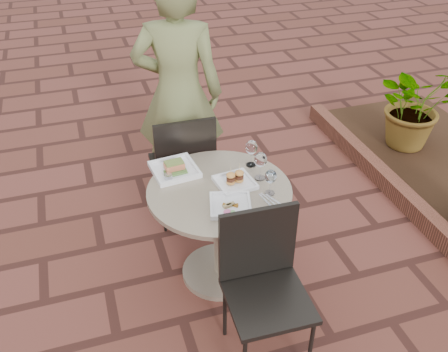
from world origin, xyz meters
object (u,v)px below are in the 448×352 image
object	(u,v)px
chair_far	(184,161)
plate_tuna	(230,205)
chair_near	(263,275)
diner	(179,94)
plate_salmon	(175,169)
cafe_table	(220,220)
plate_sliders	(235,181)

from	to	relation	value
chair_far	plate_tuna	world-z (taller)	chair_far
chair_near	plate_tuna	size ratio (longest dim) A/B	3.17
diner	plate_salmon	bearing A→B (deg)	92.48
chair_far	plate_salmon	bearing A→B (deg)	70.30
cafe_table	plate_sliders	bearing A→B (deg)	9.02
chair_near	plate_salmon	distance (m)	0.94
diner	plate_salmon	world-z (taller)	diner
plate_salmon	plate_tuna	size ratio (longest dim) A/B	1.05
chair_near	plate_salmon	xyz separation A→B (m)	(-0.28, 0.87, 0.20)
cafe_table	chair_near	bearing A→B (deg)	-84.22
diner	plate_sliders	size ratio (longest dim) A/B	7.37
plate_salmon	plate_sliders	size ratio (longest dim) A/B	1.23
chair_far	plate_sliders	world-z (taller)	chair_far
chair_far	plate_sliders	bearing A→B (deg)	107.06
chair_near	diner	xyz separation A→B (m)	(-0.07, 1.59, 0.38)
chair_far	diner	xyz separation A→B (m)	(0.06, 0.34, 0.38)
plate_salmon	plate_sliders	bearing A→B (deg)	-37.46
chair_far	chair_near	bearing A→B (deg)	97.32
chair_far	plate_sliders	xyz separation A→B (m)	(0.18, -0.64, 0.21)
chair_far	plate_tuna	bearing A→B (deg)	96.62
plate_sliders	cafe_table	bearing A→B (deg)	-170.98
chair_near	plate_sliders	xyz separation A→B (m)	(0.05, 0.62, 0.21)
chair_near	diner	size ratio (longest dim) A/B	0.50
diner	plate_salmon	distance (m)	0.77
cafe_table	chair_far	bearing A→B (deg)	96.39
chair_far	plate_sliders	distance (m)	0.69
cafe_table	diner	size ratio (longest dim) A/B	0.49
cafe_table	chair_far	size ratio (longest dim) A/B	0.97
cafe_table	diner	distance (m)	1.08
cafe_table	chair_near	xyz separation A→B (m)	(0.06, -0.60, 0.07)
cafe_table	plate_tuna	distance (m)	0.33
chair_far	cafe_table	bearing A→B (deg)	97.61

